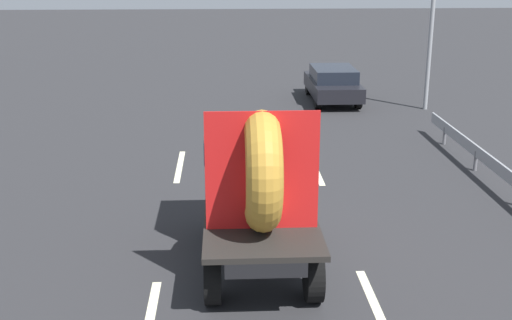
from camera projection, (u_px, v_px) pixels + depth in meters
name	position (u px, v px, depth m)	size (l,w,h in m)	color
ground_plane	(268.00, 242.00, 13.50)	(120.00, 120.00, 0.00)	#28282B
flatbed_truck	(258.00, 175.00, 12.45)	(2.02, 4.38, 3.23)	black
distant_sedan	(333.00, 83.00, 26.17)	(1.81, 4.21, 1.37)	black
traffic_light	(433.00, 12.00, 23.98)	(0.42, 0.36, 5.51)	gray
guardrail	(496.00, 167.00, 16.55)	(0.10, 10.43, 0.71)	gray
lane_dash_left_near	(151.00, 312.00, 10.86)	(2.04, 0.16, 0.01)	beige
lane_dash_left_far	(180.00, 166.00, 18.30)	(2.84, 0.16, 0.01)	beige
lane_dash_right_near	(375.00, 306.00, 11.04)	(2.53, 0.16, 0.01)	beige
lane_dash_right_far	(316.00, 170.00, 18.02)	(2.63, 0.16, 0.01)	beige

